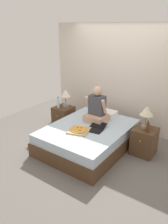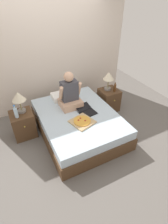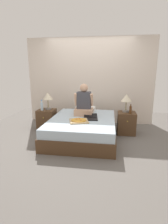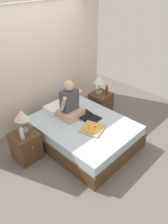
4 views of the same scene
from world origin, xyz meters
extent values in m
plane|color=#66605B|center=(0.00, 0.00, 0.00)|extent=(5.75, 5.75, 0.00)
cube|color=beige|center=(0.00, 1.35, 1.25)|extent=(3.75, 0.12, 2.50)
cube|color=#4C331E|center=(0.00, 0.00, 0.14)|extent=(1.53, 1.99, 0.28)
cube|color=silver|center=(0.00, 0.00, 0.38)|extent=(1.48, 1.93, 0.19)
cube|color=#4C331E|center=(-1.05, 0.43, 0.28)|extent=(0.44, 0.44, 0.55)
sphere|color=gold|center=(-1.05, 0.19, 0.39)|extent=(0.03, 0.03, 0.03)
cylinder|color=gray|center=(-1.01, 0.48, 0.58)|extent=(0.16, 0.16, 0.05)
cylinder|color=olive|center=(-1.01, 0.48, 0.71)|extent=(0.02, 0.02, 0.22)
cone|color=beige|center=(-1.01, 0.48, 0.91)|extent=(0.26, 0.26, 0.18)
cylinder|color=silver|center=(-1.13, 0.34, 0.65)|extent=(0.07, 0.07, 0.20)
cylinder|color=silver|center=(-1.13, 0.34, 0.78)|extent=(0.03, 0.03, 0.06)
cylinder|color=blue|center=(-1.13, 0.34, 0.82)|extent=(0.04, 0.04, 0.02)
cube|color=#4C331E|center=(1.05, 0.43, 0.28)|extent=(0.44, 0.44, 0.55)
sphere|color=gold|center=(1.05, 0.19, 0.39)|extent=(0.03, 0.03, 0.03)
cylinder|color=gray|center=(1.02, 0.48, 0.58)|extent=(0.16, 0.16, 0.05)
cylinder|color=olive|center=(1.02, 0.48, 0.71)|extent=(0.02, 0.02, 0.22)
cone|color=beige|center=(1.02, 0.48, 0.91)|extent=(0.26, 0.26, 0.18)
cylinder|color=#512D14|center=(1.12, 0.33, 0.64)|extent=(0.06, 0.06, 0.18)
cylinder|color=#512D14|center=(1.12, 0.33, 0.75)|extent=(0.03, 0.03, 0.05)
cube|color=white|center=(-0.04, 0.71, 0.54)|extent=(0.52, 0.34, 0.12)
cube|color=tan|center=(-0.02, 0.32, 0.56)|extent=(0.44, 0.40, 0.16)
cube|color=#3F3F47|center=(-0.02, 0.35, 0.85)|extent=(0.34, 0.20, 0.42)
sphere|color=tan|center=(-0.02, 0.35, 1.16)|extent=(0.20, 0.20, 0.20)
cylinder|color=tan|center=(-0.22, 0.30, 0.87)|extent=(0.07, 0.18, 0.32)
cylinder|color=tan|center=(0.18, 0.30, 0.87)|extent=(0.07, 0.18, 0.32)
cube|color=black|center=(0.20, -0.09, 0.48)|extent=(0.34, 0.25, 0.02)
cube|color=black|center=(0.17, 0.11, 0.52)|extent=(0.33, 0.23, 0.06)
cube|color=tan|center=(-0.04, -0.28, 0.49)|extent=(0.50, 0.50, 0.03)
cylinder|color=gold|center=(-0.04, -0.28, 0.51)|extent=(0.33, 0.33, 0.02)
cylinder|color=maroon|center=(-0.10, -0.24, 0.52)|extent=(0.04, 0.04, 0.00)
cylinder|color=maroon|center=(0.01, -0.31, 0.52)|extent=(0.04, 0.04, 0.00)
cylinder|color=maroon|center=(-0.04, -0.20, 0.52)|extent=(0.04, 0.04, 0.00)
camera|label=1|loc=(2.29, -3.40, 2.44)|focal=35.00mm
camera|label=2|loc=(-1.18, -2.61, 2.61)|focal=28.00mm
camera|label=3|loc=(0.62, -3.91, 1.59)|focal=28.00mm
camera|label=4|loc=(-2.48, -2.42, 2.97)|focal=35.00mm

